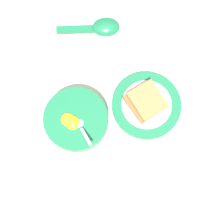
{
  "coord_description": "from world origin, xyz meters",
  "views": [
    {
      "loc": [
        -0.05,
        -0.23,
        0.8
      ],
      "look_at": [
        0.01,
        -0.06,
        0.02
      ],
      "focal_mm": 50.0,
      "sensor_mm": 36.0,
      "label": 1
    }
  ],
  "objects_px": {
    "toast_plate": "(146,105)",
    "soup_spoon": "(101,27)",
    "toast_sandwich": "(146,101)",
    "egg_bowl": "(76,120)"
  },
  "relations": [
    {
      "from": "egg_bowl",
      "to": "soup_spoon",
      "type": "height_order",
      "value": "egg_bowl"
    },
    {
      "from": "toast_plate",
      "to": "toast_sandwich",
      "type": "distance_m",
      "value": 0.02
    },
    {
      "from": "toast_sandwich",
      "to": "soup_spoon",
      "type": "bearing_deg",
      "value": 101.31
    },
    {
      "from": "toast_sandwich",
      "to": "toast_plate",
      "type": "bearing_deg",
      "value": -80.11
    },
    {
      "from": "toast_plate",
      "to": "soup_spoon",
      "type": "height_order",
      "value": "soup_spoon"
    },
    {
      "from": "egg_bowl",
      "to": "soup_spoon",
      "type": "bearing_deg",
      "value": 59.49
    },
    {
      "from": "egg_bowl",
      "to": "toast_sandwich",
      "type": "relative_size",
      "value": 1.54
    },
    {
      "from": "egg_bowl",
      "to": "soup_spoon",
      "type": "distance_m",
      "value": 0.27
    },
    {
      "from": "toast_plate",
      "to": "soup_spoon",
      "type": "bearing_deg",
      "value": 101.28
    },
    {
      "from": "toast_plate",
      "to": "egg_bowl",
      "type": "bearing_deg",
      "value": 175.81
    }
  ]
}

